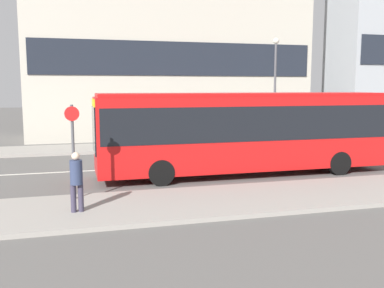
# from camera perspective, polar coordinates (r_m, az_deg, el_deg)

# --- Properties ---
(ground_plane) EXTENTS (120.00, 120.00, 0.00)m
(ground_plane) POSITION_cam_1_polar(r_m,az_deg,el_deg) (19.21, -2.78, -3.04)
(ground_plane) COLOR #595654
(sidewalk_near) EXTENTS (44.00, 3.50, 0.13)m
(sidewalk_near) POSITION_cam_1_polar(r_m,az_deg,el_deg) (13.31, 3.10, -7.60)
(sidewalk_near) COLOR gray
(sidewalk_near) RESTS_ON ground_plane
(sidewalk_far) EXTENTS (44.00, 3.50, 0.13)m
(sidewalk_far) POSITION_cam_1_polar(r_m,az_deg,el_deg) (25.26, -5.85, -0.34)
(sidewalk_far) COLOR gray
(sidewalk_far) RESTS_ON ground_plane
(lane_centerline) EXTENTS (41.80, 0.16, 0.01)m
(lane_centerline) POSITION_cam_1_polar(r_m,az_deg,el_deg) (19.21, -2.78, -3.03)
(lane_centerline) COLOR silver
(lane_centerline) RESTS_ON ground_plane
(city_bus) EXTENTS (11.92, 2.50, 3.31)m
(city_bus) POSITION_cam_1_polar(r_m,az_deg,el_deg) (17.41, 7.04, 2.14)
(city_bus) COLOR red
(city_bus) RESTS_ON ground_plane
(parked_car_0) EXTENTS (4.63, 1.75, 1.43)m
(parked_car_0) POSITION_cam_1_polar(r_m,az_deg,el_deg) (26.99, 20.22, 1.03)
(parked_car_0) COLOR silver
(parked_car_0) RESTS_ON ground_plane
(pedestrian_near_stop) EXTENTS (0.35, 0.34, 1.67)m
(pedestrian_near_stop) POSITION_cam_1_polar(r_m,az_deg,el_deg) (12.16, -15.16, -4.43)
(pedestrian_near_stop) COLOR #383347
(pedestrian_near_stop) RESTS_ON sidewalk_near
(bus_stop_sign) EXTENTS (0.44, 0.12, 2.90)m
(bus_stop_sign) POSITION_cam_1_polar(r_m,az_deg,el_deg) (13.48, -15.58, -0.09)
(bus_stop_sign) COLOR #4C4C51
(bus_stop_sign) RESTS_ON sidewalk_near
(street_lamp) EXTENTS (0.36, 0.36, 6.32)m
(street_lamp) POSITION_cam_1_polar(r_m,az_deg,el_deg) (26.58, 11.02, 8.54)
(street_lamp) COLOR #4C4C51
(street_lamp) RESTS_ON sidewalk_far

